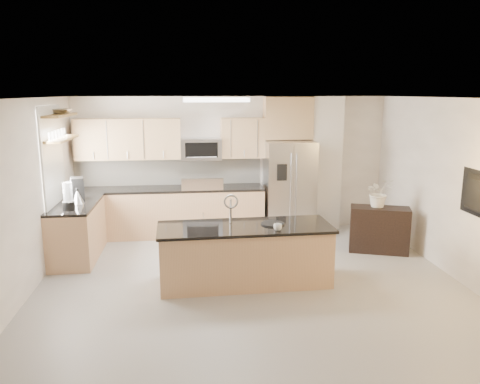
{
  "coord_description": "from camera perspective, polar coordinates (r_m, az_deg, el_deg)",
  "views": [
    {
      "loc": [
        -0.84,
        -5.74,
        2.68
      ],
      "look_at": [
        -0.06,
        1.3,
        1.16
      ],
      "focal_mm": 35.0,
      "sensor_mm": 36.0,
      "label": 1
    }
  ],
  "objects": [
    {
      "name": "floor",
      "position": [
        6.39,
        1.84,
        -12.69
      ],
      "size": [
        6.5,
        6.5,
        0.0
      ],
      "primitive_type": "plane",
      "color": "gray",
      "rests_on": "ground"
    },
    {
      "name": "ceiling",
      "position": [
        5.8,
        2.02,
        11.31
      ],
      "size": [
        6.0,
        6.5,
        0.02
      ],
      "primitive_type": "cube",
      "color": "silver",
      "rests_on": "wall_back"
    },
    {
      "name": "wall_back",
      "position": [
        9.14,
        -0.98,
        3.42
      ],
      "size": [
        6.0,
        0.02,
        2.6
      ],
      "primitive_type": "cube",
      "color": "white",
      "rests_on": "floor"
    },
    {
      "name": "wall_front",
      "position": [
        2.97,
        11.25,
        -15.84
      ],
      "size": [
        6.0,
        0.02,
        2.6
      ],
      "primitive_type": "cube",
      "color": "white",
      "rests_on": "floor"
    },
    {
      "name": "wall_left",
      "position": [
        6.29,
        -26.26,
        -1.84
      ],
      "size": [
        0.02,
        6.5,
        2.6
      ],
      "primitive_type": "cube",
      "color": "white",
      "rests_on": "floor"
    },
    {
      "name": "wall_right",
      "position": [
        7.04,
        26.87,
        -0.52
      ],
      "size": [
        0.02,
        6.5,
        2.6
      ],
      "primitive_type": "cube",
      "color": "white",
      "rests_on": "floor"
    },
    {
      "name": "back_counter",
      "position": [
        8.96,
        -8.6,
        -2.3
      ],
      "size": [
        3.55,
        0.66,
        1.44
      ],
      "color": "tan",
      "rests_on": "floor"
    },
    {
      "name": "left_counter",
      "position": [
        8.12,
        -19.19,
        -4.45
      ],
      "size": [
        0.66,
        1.5,
        0.92
      ],
      "color": "tan",
      "rests_on": "floor"
    },
    {
      "name": "range",
      "position": [
        8.94,
        -4.6,
        -2.22
      ],
      "size": [
        0.76,
        0.64,
        1.14
      ],
      "color": "black",
      "rests_on": "floor"
    },
    {
      "name": "upper_cabinets",
      "position": [
        8.88,
        -9.35,
        6.42
      ],
      "size": [
        3.5,
        0.33,
        0.75
      ],
      "color": "tan",
      "rests_on": "wall_back"
    },
    {
      "name": "microwave",
      "position": [
        8.85,
        -4.75,
        5.25
      ],
      "size": [
        0.76,
        0.4,
        0.4
      ],
      "color": "#ACACAE",
      "rests_on": "upper_cabinets"
    },
    {
      "name": "refrigerator",
      "position": [
        9.0,
        5.98,
        0.58
      ],
      "size": [
        0.92,
        0.78,
        1.78
      ],
      "color": "#ACACAE",
      "rests_on": "floor"
    },
    {
      "name": "partition_column",
      "position": [
        9.33,
        10.32,
        3.41
      ],
      "size": [
        0.6,
        0.3,
        2.6
      ],
      "primitive_type": "cube",
      "color": "silver",
      "rests_on": "floor"
    },
    {
      "name": "window",
      "position": [
        7.96,
        -21.91,
        3.8
      ],
      "size": [
        0.04,
        1.15,
        1.65
      ],
      "color": "white",
      "rests_on": "wall_left"
    },
    {
      "name": "shelf_lower",
      "position": [
        7.98,
        -21.01,
        6.07
      ],
      "size": [
        0.3,
        1.2,
        0.04
      ],
      "primitive_type": "cube",
      "color": "olive",
      "rests_on": "wall_left"
    },
    {
      "name": "shelf_upper",
      "position": [
        7.96,
        -21.21,
        8.71
      ],
      "size": [
        0.3,
        1.2,
        0.04
      ],
      "primitive_type": "cube",
      "color": "olive",
      "rests_on": "wall_left"
    },
    {
      "name": "ceiling_fixture",
      "position": [
        7.36,
        -2.96,
        11.16
      ],
      "size": [
        1.0,
        0.5,
        0.06
      ],
      "primitive_type": "cube",
      "color": "white",
      "rests_on": "ceiling"
    },
    {
      "name": "island",
      "position": [
        6.69,
        0.6,
        -7.59
      ],
      "size": [
        2.46,
        0.96,
        1.27
      ],
      "rotation": [
        0.0,
        0.0,
        0.03
      ],
      "color": "tan",
      "rests_on": "floor"
    },
    {
      "name": "credenza",
      "position": [
        8.31,
        16.6,
        -4.41
      ],
      "size": [
        1.05,
        0.7,
        0.78
      ],
      "primitive_type": "cube",
      "rotation": [
        0.0,
        0.0,
        -0.33
      ],
      "color": "black",
      "rests_on": "floor"
    },
    {
      "name": "cup",
      "position": [
        6.35,
        4.63,
        -4.29
      ],
      "size": [
        0.14,
        0.14,
        0.09
      ],
      "primitive_type": "imported",
      "rotation": [
        0.0,
        0.0,
        -0.26
      ],
      "color": "white",
      "rests_on": "island"
    },
    {
      "name": "platter",
      "position": [
        6.64,
        4.0,
        -3.88
      ],
      "size": [
        0.43,
        0.43,
        0.02
      ],
      "primitive_type": "cylinder",
      "rotation": [
        0.0,
        0.0,
        0.35
      ],
      "color": "black",
      "rests_on": "island"
    },
    {
      "name": "blender",
      "position": [
        7.57,
        -20.22,
        -0.67
      ],
      "size": [
        0.18,
        0.18,
        0.42
      ],
      "color": "black",
      "rests_on": "left_counter"
    },
    {
      "name": "kettle",
      "position": [
        7.93,
        -19.19,
        -0.57
      ],
      "size": [
        0.2,
        0.2,
        0.25
      ],
      "color": "#ACACAE",
      "rests_on": "left_counter"
    },
    {
      "name": "coffee_maker",
      "position": [
        8.24,
        -19.21,
        0.34
      ],
      "size": [
        0.26,
        0.28,
        0.37
      ],
      "color": "black",
      "rests_on": "left_counter"
    },
    {
      "name": "bowl",
      "position": [
        8.12,
        -20.95,
        9.27
      ],
      "size": [
        0.42,
        0.42,
        0.1
      ],
      "primitive_type": "imported",
      "rotation": [
        0.0,
        0.0,
        -0.02
      ],
      "color": "#ACACAE",
      "rests_on": "shelf_upper"
    },
    {
      "name": "flower_vase",
      "position": [
        8.18,
        16.63,
        0.77
      ],
      "size": [
        0.71,
        0.62,
        0.74
      ],
      "primitive_type": "imported",
      "rotation": [
        0.0,
        0.0,
        0.07
      ],
      "color": "silver",
      "rests_on": "credenza"
    },
    {
      "name": "television",
      "position": [
        6.82,
        27.18,
        -0.49
      ],
      "size": [
        0.14,
        1.08,
        0.62
      ],
      "primitive_type": "imported",
      "rotation": [
        0.0,
        0.0,
        1.57
      ],
      "color": "black",
      "rests_on": "wall_right"
    }
  ]
}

